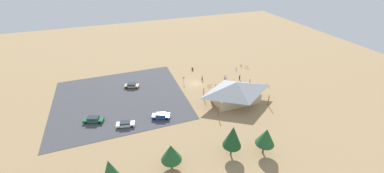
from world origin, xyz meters
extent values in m
plane|color=#9E7F56|center=(0.00, 0.00, 0.00)|extent=(160.00, 160.00, 0.00)
cube|color=#424247|center=(22.93, 1.04, 0.03)|extent=(35.45, 32.25, 0.05)
cube|color=#C6B28E|center=(-6.92, 13.04, 1.53)|extent=(12.13, 6.74, 3.06)
pyramid|color=#93999E|center=(-6.92, 13.04, 4.53)|extent=(15.29, 9.90, 2.94)
cylinder|color=brown|center=(-14.33, 8.33, 1.53)|extent=(0.20, 0.20, 3.06)
cylinder|color=brown|center=(0.48, 8.33, 1.53)|extent=(0.20, 0.20, 3.06)
cylinder|color=brown|center=(-14.33, 17.75, 1.53)|extent=(0.20, 0.20, 3.06)
cylinder|color=brown|center=(0.48, 17.75, 1.53)|extent=(0.20, 0.20, 3.06)
cylinder|color=brown|center=(-2.53, -9.32, 0.45)|extent=(0.60, 0.60, 0.90)
cylinder|color=#99999E|center=(3.28, -1.46, 1.10)|extent=(0.08, 0.08, 2.20)
cube|color=#1959B2|center=(3.28, -1.46, 1.90)|extent=(0.56, 0.04, 0.40)
cylinder|color=brown|center=(15.69, 29.16, 0.99)|extent=(0.47, 0.47, 1.98)
cone|color=#235B2D|center=(15.69, 29.16, 3.76)|extent=(3.96, 3.96, 3.56)
cylinder|color=brown|center=(3.56, 30.33, 1.30)|extent=(0.35, 0.35, 2.60)
cone|color=#194C23|center=(3.56, 30.33, 4.96)|extent=(3.73, 3.73, 4.71)
cylinder|color=brown|center=(-2.95, 32.04, 1.27)|extent=(0.38, 0.38, 2.53)
cone|color=#235B2D|center=(-2.95, 32.04, 4.37)|extent=(3.81, 3.81, 3.68)
cone|color=#235B2D|center=(26.30, 31.62, 5.43)|extent=(3.74, 3.74, 5.37)
torus|color=black|center=(-17.00, -4.69, 0.36)|extent=(0.20, 0.72, 0.73)
torus|color=black|center=(-16.76, -3.65, 0.36)|extent=(0.20, 0.72, 0.73)
cylinder|color=#197A7F|center=(-16.88, -4.17, 0.48)|extent=(0.25, 0.97, 0.04)
cylinder|color=#197A7F|center=(-16.92, -4.35, 0.57)|extent=(0.04, 0.04, 0.41)
cube|color=black|center=(-16.92, -4.35, 0.77)|extent=(0.12, 0.21, 0.05)
cylinder|color=#197A7F|center=(-16.79, -3.75, 0.59)|extent=(0.04, 0.04, 0.46)
cylinder|color=black|center=(-16.79, -3.75, 0.82)|extent=(0.48, 0.14, 0.03)
torus|color=black|center=(-10.47, 4.94, 0.32)|extent=(0.14, 0.64, 0.64)
torus|color=black|center=(-10.62, 3.99, 0.32)|extent=(0.14, 0.64, 0.64)
cylinder|color=orange|center=(-10.54, 4.46, 0.43)|extent=(0.17, 0.88, 0.04)
cylinder|color=orange|center=(-10.52, 4.63, 0.51)|extent=(0.04, 0.04, 0.38)
cube|color=black|center=(-10.52, 4.63, 0.70)|extent=(0.11, 0.21, 0.05)
cylinder|color=orange|center=(-10.60, 4.09, 0.53)|extent=(0.04, 0.04, 0.42)
cylinder|color=black|center=(-10.60, 4.09, 0.74)|extent=(0.48, 0.11, 0.03)
torus|color=black|center=(-19.85, 8.82, 0.33)|extent=(0.47, 0.52, 0.67)
torus|color=black|center=(-20.53, 9.60, 0.33)|extent=(0.47, 0.52, 0.67)
cylinder|color=#722D9E|center=(-20.19, 9.21, 0.44)|extent=(0.66, 0.74, 0.04)
cylinder|color=#722D9E|center=(-20.06, 9.07, 0.50)|extent=(0.04, 0.04, 0.34)
cube|color=black|center=(-20.06, 9.07, 0.68)|extent=(0.19, 0.20, 0.05)
cylinder|color=#722D9E|center=(-20.46, 9.52, 0.55)|extent=(0.04, 0.04, 0.44)
cylinder|color=black|center=(-20.46, 9.52, 0.77)|extent=(0.38, 0.34, 0.03)
torus|color=black|center=(-3.93, 3.11, 0.38)|extent=(0.69, 0.37, 0.75)
torus|color=black|center=(-3.04, 3.56, 0.38)|extent=(0.69, 0.37, 0.75)
cylinder|color=yellow|center=(-3.48, 3.33, 0.50)|extent=(0.84, 0.45, 0.04)
cylinder|color=yellow|center=(-3.65, 3.25, 0.57)|extent=(0.04, 0.04, 0.39)
cube|color=black|center=(-3.65, 3.25, 0.76)|extent=(0.21, 0.16, 0.05)
cylinder|color=yellow|center=(-3.13, 3.51, 0.59)|extent=(0.04, 0.04, 0.44)
cylinder|color=black|center=(-3.13, 3.51, 0.81)|extent=(0.24, 0.44, 0.03)
torus|color=black|center=(-15.99, 7.60, 0.35)|extent=(0.44, 0.60, 0.71)
torus|color=black|center=(-16.56, 8.42, 0.35)|extent=(0.44, 0.60, 0.71)
cylinder|color=red|center=(-16.28, 8.01, 0.47)|extent=(0.56, 0.77, 0.04)
cylinder|color=red|center=(-16.17, 7.86, 0.57)|extent=(0.04, 0.04, 0.44)
cube|color=black|center=(-16.17, 7.86, 0.79)|extent=(0.18, 0.21, 0.05)
cylinder|color=red|center=(-16.51, 8.34, 0.58)|extent=(0.04, 0.04, 0.44)
cylinder|color=black|center=(-16.51, 8.34, 0.80)|extent=(0.41, 0.30, 0.03)
torus|color=black|center=(-5.68, 4.67, 0.32)|extent=(0.31, 0.60, 0.64)
torus|color=black|center=(-5.27, 3.79, 0.32)|extent=(0.31, 0.60, 0.64)
cylinder|color=#1E7F38|center=(-5.48, 4.23, 0.43)|extent=(0.41, 0.83, 0.04)
cylinder|color=#1E7F38|center=(-5.55, 4.39, 0.49)|extent=(0.04, 0.04, 0.33)
cube|color=black|center=(-5.55, 4.39, 0.65)|extent=(0.16, 0.22, 0.05)
cylinder|color=#1E7F38|center=(-5.31, 3.88, 0.54)|extent=(0.04, 0.04, 0.43)
cylinder|color=black|center=(-5.31, 3.88, 0.75)|extent=(0.45, 0.23, 0.03)
torus|color=black|center=(-10.82, -0.57, 0.34)|extent=(0.07, 0.68, 0.68)
torus|color=black|center=(-10.77, 0.50, 0.34)|extent=(0.07, 0.68, 0.68)
cylinder|color=silver|center=(-10.79, -0.03, 0.45)|extent=(0.08, 0.99, 0.04)
cylinder|color=silver|center=(-10.80, -0.23, 0.55)|extent=(0.04, 0.04, 0.42)
cube|color=black|center=(-10.80, -0.23, 0.76)|extent=(0.09, 0.20, 0.05)
cylinder|color=silver|center=(-10.77, 0.40, 0.57)|extent=(0.04, 0.04, 0.46)
cylinder|color=black|center=(-10.77, 0.40, 0.80)|extent=(0.48, 0.05, 0.03)
torus|color=black|center=(-20.24, -6.30, 0.36)|extent=(0.54, 0.53, 0.71)
torus|color=black|center=(-19.49, -5.57, 0.36)|extent=(0.54, 0.53, 0.71)
cylinder|color=#2347B7|center=(-19.86, -5.93, 0.47)|extent=(0.71, 0.70, 0.04)
cylinder|color=#2347B7|center=(-20.00, -6.07, 0.56)|extent=(0.04, 0.04, 0.41)
cube|color=black|center=(-20.00, -6.07, 0.77)|extent=(0.20, 0.20, 0.05)
cylinder|color=#2347B7|center=(-19.56, -5.64, 0.57)|extent=(0.04, 0.04, 0.43)
cylinder|color=black|center=(-19.56, -5.64, 0.78)|extent=(0.36, 0.37, 0.03)
torus|color=black|center=(-21.20, -3.67, 0.36)|extent=(0.18, 0.72, 0.73)
torus|color=black|center=(-20.99, -4.70, 0.36)|extent=(0.18, 0.72, 0.73)
cylinder|color=#B7B7BC|center=(-21.10, -4.18, 0.48)|extent=(0.23, 0.96, 0.04)
cylinder|color=#B7B7BC|center=(-21.14, -4.00, 0.55)|extent=(0.04, 0.04, 0.37)
cube|color=black|center=(-21.14, -4.00, 0.74)|extent=(0.12, 0.21, 0.05)
cylinder|color=#B7B7BC|center=(-21.02, -4.60, 0.58)|extent=(0.04, 0.04, 0.42)
cylinder|color=black|center=(-21.02, -4.60, 0.79)|extent=(0.48, 0.13, 0.03)
cube|color=tan|center=(18.93, -4.28, 0.56)|extent=(4.63, 3.20, 0.58)
cube|color=#2D3842|center=(18.93, -4.28, 1.11)|extent=(2.80, 2.32, 0.52)
cylinder|color=black|center=(20.57, -4.08, 0.37)|extent=(0.68, 0.44, 0.64)
cylinder|color=black|center=(20.01, -5.52, 0.37)|extent=(0.68, 0.44, 0.64)
cylinder|color=black|center=(17.86, -3.03, 0.37)|extent=(0.68, 0.44, 0.64)
cylinder|color=black|center=(17.30, -4.47, 0.37)|extent=(0.68, 0.44, 0.64)
cube|color=#1E6B3D|center=(29.85, 9.50, 0.58)|extent=(5.05, 3.21, 0.62)
cube|color=#2D3842|center=(29.85, 9.50, 1.17)|extent=(3.01, 2.32, 0.57)
cylinder|color=black|center=(31.62, 9.67, 0.37)|extent=(0.68, 0.42, 0.64)
cylinder|color=black|center=(31.12, 8.25, 0.37)|extent=(0.68, 0.42, 0.64)
cylinder|color=black|center=(28.58, 10.75, 0.37)|extent=(0.68, 0.42, 0.64)
cylinder|color=black|center=(28.08, 9.33, 0.37)|extent=(0.68, 0.42, 0.64)
cube|color=white|center=(22.72, 13.73, 0.55)|extent=(4.58, 2.60, 0.55)
cube|color=#2D3842|center=(22.72, 13.73, 1.05)|extent=(2.68, 2.00, 0.46)
cylinder|color=black|center=(24.31, 14.16, 0.37)|extent=(0.67, 0.35, 0.64)
cylinder|color=black|center=(24.00, 12.68, 0.37)|extent=(0.67, 0.35, 0.64)
cylinder|color=black|center=(21.45, 14.78, 0.37)|extent=(0.67, 0.35, 0.64)
cylinder|color=black|center=(21.13, 13.30, 0.37)|extent=(0.67, 0.35, 0.64)
cube|color=#1E42B2|center=(14.15, 13.63, 0.61)|extent=(4.73, 3.17, 0.69)
cube|color=#2D3842|center=(14.15, 13.63, 1.20)|extent=(2.85, 2.30, 0.48)
cylinder|color=black|center=(15.81, 13.83, 0.37)|extent=(0.68, 0.43, 0.64)
cylinder|color=black|center=(15.28, 12.39, 0.37)|extent=(0.68, 0.43, 0.64)
cylinder|color=black|center=(13.01, 14.87, 0.37)|extent=(0.68, 0.43, 0.64)
cylinder|color=black|center=(12.48, 13.44, 0.37)|extent=(0.68, 0.43, 0.64)
cube|color=#2D3347|center=(-9.50, 1.68, 0.43)|extent=(0.36, 0.40, 0.87)
cylinder|color=blue|center=(-9.50, 1.68, 1.16)|extent=(0.36, 0.36, 0.59)
sphere|color=tan|center=(-9.50, 1.68, 1.58)|extent=(0.24, 0.24, 0.24)
cube|color=#2D3347|center=(-14.45, 2.40, 0.47)|extent=(0.36, 0.30, 0.93)
cylinder|color=black|center=(-14.45, 2.40, 1.23)|extent=(0.36, 0.36, 0.58)
sphere|color=tan|center=(-14.45, 2.40, 1.64)|extent=(0.24, 0.24, 0.24)
cube|color=#2D3347|center=(-3.02, -1.52, 0.44)|extent=(0.31, 0.37, 0.88)
cylinder|color=yellow|center=(-3.02, -1.52, 1.21)|extent=(0.36, 0.36, 0.64)
sphere|color=tan|center=(-3.02, -1.52, 1.65)|extent=(0.24, 0.24, 0.24)
camera|label=1|loc=(22.80, 60.27, 36.28)|focal=22.06mm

